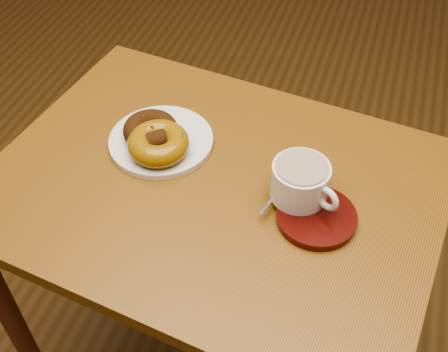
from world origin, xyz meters
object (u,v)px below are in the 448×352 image
(coffee_cup, at_px, (301,181))
(donut_plate, at_px, (161,141))
(saucer, at_px, (316,217))
(cafe_table, at_px, (214,223))

(coffee_cup, bearing_deg, donut_plate, -163.86)
(saucer, bearing_deg, coffee_cup, 138.67)
(saucer, bearing_deg, donut_plate, 163.26)
(donut_plate, bearing_deg, cafe_table, -26.82)
(saucer, height_order, coffee_cup, coffee_cup)
(cafe_table, relative_size, coffee_cup, 7.05)
(donut_plate, xyz_separation_m, saucer, (0.33, -0.10, 0.00))
(coffee_cup, bearing_deg, cafe_table, -150.71)
(donut_plate, bearing_deg, coffee_cup, -12.60)
(saucer, relative_size, coffee_cup, 1.10)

